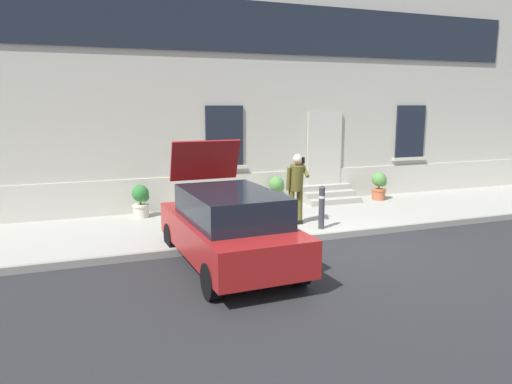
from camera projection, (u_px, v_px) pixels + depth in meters
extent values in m
plane|color=#232326|center=(350.00, 251.00, 10.25)|extent=(80.00, 80.00, 0.00)
cube|color=#99968E|center=(294.00, 218.00, 12.82)|extent=(24.00, 3.60, 0.15)
cube|color=gray|center=(328.00, 236.00, 11.10)|extent=(24.00, 0.12, 0.15)
cube|color=#B2AD9E|center=(261.00, 82.00, 14.46)|extent=(24.00, 1.40, 7.50)
cube|color=#BCB7A8|center=(269.00, 190.00, 14.37)|extent=(24.00, 0.08, 1.10)
cube|color=brown|center=(324.00, 150.00, 14.79)|extent=(1.00, 0.08, 2.10)
cube|color=#BCB7A8|center=(324.00, 149.00, 14.76)|extent=(1.16, 0.06, 2.24)
cube|color=black|center=(224.00, 136.00, 13.59)|extent=(1.10, 0.06, 1.70)
cube|color=#BCB7A8|center=(225.00, 168.00, 13.72)|extent=(1.30, 0.12, 0.10)
cube|color=black|center=(410.00, 131.00, 15.80)|extent=(1.10, 0.06, 1.70)
cube|color=#BCB7A8|center=(409.00, 159.00, 15.94)|extent=(1.30, 0.12, 0.10)
cube|color=black|center=(270.00, 28.00, 13.52)|extent=(16.80, 0.06, 1.40)
cube|color=#9E998E|center=(335.00, 201.00, 14.34)|extent=(1.68, 0.32, 0.16)
cube|color=#9E998E|center=(330.00, 197.00, 14.62)|extent=(1.68, 0.32, 0.32)
cube|color=#9E998E|center=(325.00, 192.00, 14.90)|extent=(1.68, 0.32, 0.48)
cube|color=maroon|center=(229.00, 235.00, 9.16)|extent=(1.91, 4.07, 0.64)
cube|color=black|center=(231.00, 206.00, 8.92)|extent=(1.63, 2.46, 0.56)
cube|color=black|center=(199.00, 223.00, 11.02)|extent=(1.67, 0.17, 0.20)
cube|color=yellow|center=(199.00, 215.00, 10.99)|extent=(0.52, 0.04, 0.12)
cube|color=#B21414|center=(166.00, 207.00, 10.65)|extent=(0.16, 0.05, 0.18)
cube|color=#B21414|center=(230.00, 201.00, 11.23)|extent=(0.16, 0.05, 0.18)
cube|color=maroon|center=(205.00, 160.00, 10.25)|extent=(1.50, 0.42, 0.87)
cylinder|color=black|center=(211.00, 281.00, 7.64)|extent=(0.22, 0.61, 0.60)
cylinder|color=black|center=(300.00, 268.00, 8.25)|extent=(0.22, 0.61, 0.60)
cylinder|color=black|center=(171.00, 237.00, 10.18)|extent=(0.22, 0.61, 0.60)
cylinder|color=black|center=(241.00, 230.00, 10.79)|extent=(0.22, 0.61, 0.60)
cylinder|color=#333338|center=(322.00, 209.00, 11.39)|extent=(0.14, 0.14, 0.95)
sphere|color=#333338|center=(322.00, 189.00, 11.30)|extent=(0.15, 0.15, 0.15)
cylinder|color=silver|center=(322.00, 197.00, 11.34)|extent=(0.15, 0.15, 0.06)
cylinder|color=#514C1E|center=(291.00, 207.00, 11.79)|extent=(0.15, 0.15, 0.82)
cube|color=black|center=(290.00, 222.00, 11.92)|extent=(0.12, 0.28, 0.10)
cylinder|color=#514C1E|center=(299.00, 206.00, 11.87)|extent=(0.15, 0.15, 0.82)
cube|color=black|center=(298.00, 221.00, 12.00)|extent=(0.12, 0.28, 0.10)
cylinder|color=#514C1E|center=(296.00, 178.00, 11.68)|extent=(0.34, 0.39, 0.65)
sphere|color=tan|center=(297.00, 160.00, 11.56)|extent=(0.22, 0.22, 0.22)
sphere|color=silver|center=(297.00, 158.00, 11.55)|extent=(0.21, 0.21, 0.21)
cylinder|color=#514C1E|center=(288.00, 179.00, 11.58)|extent=(0.09, 0.14, 0.57)
cylinder|color=#514C1E|center=(304.00, 169.00, 11.69)|extent=(0.09, 0.44, 0.39)
cube|color=black|center=(303.00, 160.00, 11.60)|extent=(0.07, 0.02, 0.15)
cylinder|color=beige|center=(141.00, 211.00, 12.61)|extent=(0.40, 0.40, 0.34)
cylinder|color=beige|center=(141.00, 206.00, 12.59)|extent=(0.44, 0.44, 0.05)
cylinder|color=#47331E|center=(141.00, 200.00, 12.56)|extent=(0.04, 0.04, 0.24)
sphere|color=#286B2D|center=(140.00, 193.00, 12.53)|extent=(0.44, 0.44, 0.44)
sphere|color=#286B2D|center=(145.00, 197.00, 12.53)|extent=(0.24, 0.24, 0.24)
cylinder|color=#2D2D30|center=(215.00, 207.00, 13.11)|extent=(0.40, 0.40, 0.34)
cylinder|color=#2D2D30|center=(215.00, 202.00, 13.09)|extent=(0.44, 0.44, 0.05)
cylinder|color=#47331E|center=(215.00, 196.00, 13.06)|extent=(0.04, 0.04, 0.24)
sphere|color=#387F33|center=(215.00, 190.00, 13.03)|extent=(0.44, 0.44, 0.44)
sphere|color=#387F33|center=(219.00, 194.00, 13.04)|extent=(0.24, 0.24, 0.24)
cylinder|color=#606B38|center=(276.00, 199.00, 14.12)|extent=(0.40, 0.40, 0.34)
cylinder|color=#606B38|center=(276.00, 195.00, 14.10)|extent=(0.44, 0.44, 0.05)
cylinder|color=#47331E|center=(277.00, 190.00, 14.07)|extent=(0.04, 0.04, 0.24)
sphere|color=#4C843D|center=(277.00, 184.00, 14.04)|extent=(0.44, 0.44, 0.44)
sphere|color=#4C843D|center=(280.00, 187.00, 14.04)|extent=(0.24, 0.24, 0.24)
cylinder|color=#B25B38|center=(379.00, 194.00, 14.94)|extent=(0.40, 0.40, 0.34)
cylinder|color=#B25B38|center=(379.00, 190.00, 14.92)|extent=(0.44, 0.44, 0.05)
cylinder|color=#47331E|center=(379.00, 185.00, 14.89)|extent=(0.04, 0.04, 0.24)
sphere|color=#4C843D|center=(379.00, 179.00, 14.86)|extent=(0.44, 0.44, 0.44)
sphere|color=#4C843D|center=(383.00, 183.00, 14.87)|extent=(0.24, 0.24, 0.24)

